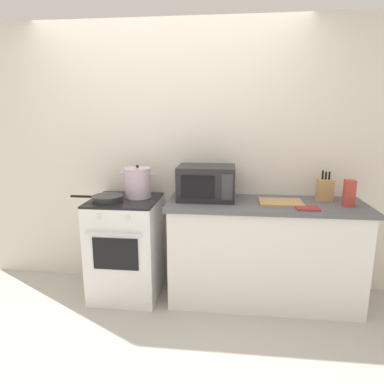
{
  "coord_description": "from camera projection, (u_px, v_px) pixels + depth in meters",
  "views": [
    {
      "loc": [
        0.59,
        -2.28,
        1.66
      ],
      "look_at": [
        0.26,
        0.6,
        1.0
      ],
      "focal_mm": 31.96,
      "sensor_mm": 36.0,
      "label": 1
    }
  ],
  "objects": [
    {
      "name": "ground_plane",
      "position": [
        150.0,
        334.0,
        2.64
      ],
      "size": [
        10.0,
        10.0,
        0.0
      ],
      "primitive_type": "plane",
      "color": "#B2ADA3"
    },
    {
      "name": "back_wall",
      "position": [
        200.0,
        158.0,
        3.27
      ],
      "size": [
        4.4,
        0.1,
        2.5
      ],
      "primitive_type": "cube",
      "color": "silver",
      "rests_on": "ground_plane"
    },
    {
      "name": "lower_cabinet_right",
      "position": [
        263.0,
        254.0,
        3.05
      ],
      "size": [
        1.64,
        0.56,
        0.88
      ],
      "primitive_type": "cube",
      "color": "white",
      "rests_on": "ground_plane"
    },
    {
      "name": "countertop_right",
      "position": [
        266.0,
        205.0,
        2.94
      ],
      "size": [
        1.7,
        0.6,
        0.04
      ],
      "primitive_type": "cube",
      "color": "#59595E",
      "rests_on": "lower_cabinet_right"
    },
    {
      "name": "stove",
      "position": [
        127.0,
        247.0,
        3.16
      ],
      "size": [
        0.6,
        0.64,
        0.92
      ],
      "color": "white",
      "rests_on": "ground_plane"
    },
    {
      "name": "stock_pot",
      "position": [
        138.0,
        183.0,
        3.1
      ],
      "size": [
        0.33,
        0.24,
        0.3
      ],
      "color": "silver",
      "rests_on": "stove"
    },
    {
      "name": "frying_pan",
      "position": [
        107.0,
        198.0,
        2.98
      ],
      "size": [
        0.47,
        0.27,
        0.05
      ],
      "color": "#28282B",
      "rests_on": "stove"
    },
    {
      "name": "microwave",
      "position": [
        206.0,
        183.0,
        3.02
      ],
      "size": [
        0.5,
        0.37,
        0.3
      ],
      "color": "#232326",
      "rests_on": "countertop_right"
    },
    {
      "name": "cutting_board",
      "position": [
        281.0,
        202.0,
        2.91
      ],
      "size": [
        0.36,
        0.26,
        0.02
      ],
      "primitive_type": "cube",
      "color": "tan",
      "rests_on": "countertop_right"
    },
    {
      "name": "knife_block",
      "position": [
        325.0,
        190.0,
        2.98
      ],
      "size": [
        0.13,
        0.1,
        0.27
      ],
      "color": "tan",
      "rests_on": "countertop_right"
    },
    {
      "name": "pasta_box",
      "position": [
        349.0,
        193.0,
        2.79
      ],
      "size": [
        0.08,
        0.08,
        0.22
      ],
      "primitive_type": "cube",
      "color": "#B73D33",
      "rests_on": "countertop_right"
    },
    {
      "name": "oven_mitt",
      "position": [
        308.0,
        208.0,
        2.73
      ],
      "size": [
        0.18,
        0.14,
        0.02
      ],
      "primitive_type": "cube",
      "color": "#993333",
      "rests_on": "countertop_right"
    }
  ]
}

